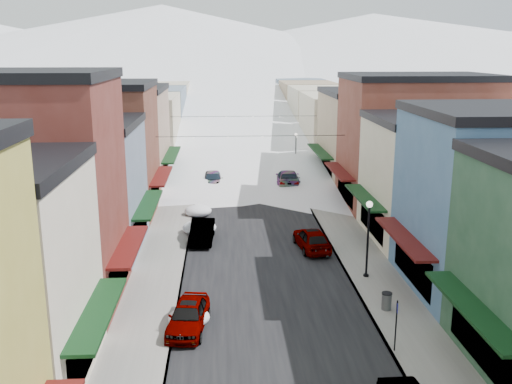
{
  "coord_description": "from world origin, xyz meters",
  "views": [
    {
      "loc": [
        -2.52,
        -8.87,
        13.48
      ],
      "look_at": [
        0.0,
        32.87,
        2.99
      ],
      "focal_mm": 40.0,
      "sensor_mm": 36.0,
      "label": 1
    }
  ],
  "objects": [
    {
      "name": "road",
      "position": [
        0.0,
        60.0,
        0.01
      ],
      "size": [
        10.0,
        160.0,
        0.01
      ],
      "primitive_type": "cube",
      "color": "black",
      "rests_on": "ground"
    },
    {
      "name": "sidewalk_left",
      "position": [
        -6.6,
        60.0,
        0.07
      ],
      "size": [
        3.2,
        160.0,
        0.15
      ],
      "primitive_type": "cube",
      "color": "gray",
      "rests_on": "ground"
    },
    {
      "name": "sidewalk_right",
      "position": [
        6.6,
        60.0,
        0.07
      ],
      "size": [
        3.2,
        160.0,
        0.15
      ],
      "primitive_type": "cube",
      "color": "gray",
      "rests_on": "ground"
    },
    {
      "name": "curb_left",
      "position": [
        -5.05,
        60.0,
        0.07
      ],
      "size": [
        0.1,
        160.0,
        0.15
      ],
      "primitive_type": "cube",
      "color": "slate",
      "rests_on": "ground"
    },
    {
      "name": "curb_right",
      "position": [
        5.05,
        60.0,
        0.07
      ],
      "size": [
        0.1,
        160.0,
        0.15
      ],
      "primitive_type": "cube",
      "color": "slate",
      "rests_on": "ground"
    },
    {
      "name": "bldg_l_brick_near",
      "position": [
        -13.69,
        20.5,
        6.26
      ],
      "size": [
        12.3,
        8.2,
        12.5
      ],
      "color": "maroon",
      "rests_on": "ground"
    },
    {
      "name": "bldg_l_grayblue",
      "position": [
        -13.19,
        29.0,
        4.51
      ],
      "size": [
        11.3,
        9.2,
        9.0
      ],
      "color": "slate",
      "rests_on": "ground"
    },
    {
      "name": "bldg_l_brick_far",
      "position": [
        -14.19,
        38.0,
        5.51
      ],
      "size": [
        13.3,
        9.2,
        11.0
      ],
      "color": "brown",
      "rests_on": "ground"
    },
    {
      "name": "bldg_l_tan",
      "position": [
        -13.19,
        48.0,
        5.01
      ],
      "size": [
        11.3,
        11.2,
        10.0
      ],
      "color": "#9F7E68",
      "rests_on": "ground"
    },
    {
      "name": "bldg_r_blue",
      "position": [
        13.19,
        21.0,
        5.26
      ],
      "size": [
        11.3,
        9.2,
        10.5
      ],
      "color": "#3E668D",
      "rests_on": "ground"
    },
    {
      "name": "bldg_r_cream",
      "position": [
        13.69,
        30.0,
        4.51
      ],
      "size": [
        12.3,
        9.2,
        9.0
      ],
      "color": "beige",
      "rests_on": "ground"
    },
    {
      "name": "bldg_r_brick_far",
      "position": [
        14.19,
        39.0,
        5.76
      ],
      "size": [
        13.3,
        9.2,
        11.5
      ],
      "color": "maroon",
      "rests_on": "ground"
    },
    {
      "name": "bldg_r_tan",
      "position": [
        13.19,
        49.0,
        4.76
      ],
      "size": [
        11.3,
        11.2,
        9.5
      ],
      "color": "tan",
      "rests_on": "ground"
    },
    {
      "name": "distant_blocks",
      "position": [
        0.0,
        83.0,
        4.0
      ],
      "size": [
        34.0,
        55.0,
        8.0
      ],
      "color": "gray",
      "rests_on": "ground"
    },
    {
      "name": "mountain_ridge",
      "position": [
        -19.47,
        277.18,
        14.36
      ],
      "size": [
        670.0,
        340.0,
        34.0
      ],
      "color": "silver",
      "rests_on": "ground"
    },
    {
      "name": "overhead_cables",
      "position": [
        0.0,
        47.5,
        6.2
      ],
      "size": [
        16.4,
        15.04,
        0.04
      ],
      "color": "black",
      "rests_on": "ground"
    },
    {
      "name": "car_silver_sedan",
      "position": [
        -4.3,
        17.04,
        0.74
      ],
      "size": [
        2.3,
        4.55,
        1.48
      ],
      "primitive_type": "imported",
      "rotation": [
        0.0,
        0.0,
        -0.13
      ],
      "color": "#ADAFB5",
      "rests_on": "ground"
    },
    {
      "name": "car_dark_hatch",
      "position": [
        -4.04,
        30.42,
        0.75
      ],
      "size": [
        1.81,
        4.6,
        1.49
      ],
      "primitive_type": "imported",
      "rotation": [
        0.0,
        0.0,
        -0.05
      ],
      "color": "black",
      "rests_on": "ground"
    },
    {
      "name": "car_silver_wagon",
      "position": [
        -3.5,
        47.13,
        0.75
      ],
      "size": [
        2.19,
        5.18,
        1.49
      ],
      "primitive_type": "imported",
      "rotation": [
        0.0,
        0.0,
        0.02
      ],
      "color": "#AEB2B7",
      "rests_on": "ground"
    },
    {
      "name": "car_gray_suv",
      "position": [
        3.58,
        28.21,
        0.78
      ],
      "size": [
        2.38,
        4.75,
        1.55
      ],
      "primitive_type": "imported",
      "rotation": [
        0.0,
        0.0,
        3.26
      ],
      "color": "gray",
      "rests_on": "ground"
    },
    {
      "name": "car_black_sedan",
      "position": [
        4.04,
        46.88,
        0.84
      ],
      "size": [
        2.63,
        5.89,
        1.68
      ],
      "primitive_type": "imported",
      "rotation": [
        0.0,
        0.0,
        3.09
      ],
      "color": "black",
      "rests_on": "ground"
    },
    {
      "name": "car_lane_silver",
      "position": [
        -2.2,
        60.94,
        0.81
      ],
      "size": [
        2.42,
        4.95,
        1.63
      ],
      "primitive_type": "imported",
      "rotation": [
        0.0,
        0.0,
        0.11
      ],
      "color": "#AFB2B8",
      "rests_on": "ground"
    },
    {
      "name": "car_lane_white",
      "position": [
        1.85,
        66.8,
        0.75
      ],
      "size": [
        2.54,
        5.39,
        1.49
      ],
      "primitive_type": "imported",
      "rotation": [
        0.0,
        0.0,
        3.15
      ],
      "color": "white",
      "rests_on": "ground"
    },
    {
      "name": "parking_sign",
      "position": [
        5.2,
        14.14,
        1.59
      ],
      "size": [
        0.07,
        0.34,
        2.46
      ],
      "color": "black",
      "rests_on": "sidewalk_right"
    },
    {
      "name": "trash_can",
      "position": [
        6.01,
        18.32,
        0.63
      ],
      "size": [
        0.56,
        0.56,
        0.94
      ],
      "color": "#56585B",
      "rests_on": "sidewalk_right"
    },
    {
      "name": "streetlamp_near",
      "position": [
        6.07,
        22.87,
        3.12
      ],
      "size": [
        0.39,
        0.39,
        4.7
      ],
      "color": "black",
      "rests_on": "sidewalk_right"
    },
    {
      "name": "streetlamp_far",
      "position": [
        5.87,
        54.79,
        2.77
      ],
      "size": [
        0.35,
        0.35,
        4.15
      ],
      "color": "black",
      "rests_on": "sidewalk_right"
    },
    {
      "name": "snow_pile_near",
      "position": [
        -4.28,
        17.52,
        0.42
      ],
      "size": [
        2.09,
        2.49,
        0.89
      ],
      "color": "white",
      "rests_on": "ground"
    },
    {
      "name": "snow_pile_mid",
      "position": [
        -4.28,
        32.1,
        0.51
      ],
      "size": [
        2.53,
        2.76,
        1.07
      ],
      "color": "white",
      "rests_on": "ground"
    },
    {
      "name": "snow_pile_far",
      "position": [
        -4.56,
        36.88,
        0.45
      ],
      "size": [
        2.24,
        2.58,
        0.95
      ],
      "color": "white",
      "rests_on": "ground"
    }
  ]
}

